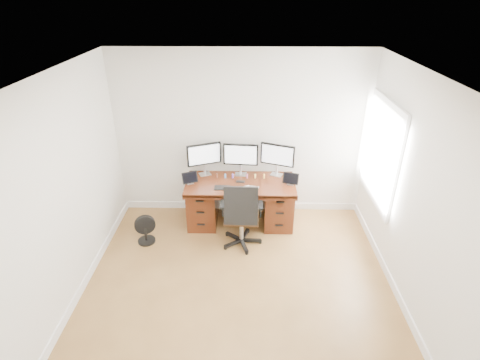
{
  "coord_description": "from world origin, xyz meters",
  "views": [
    {
      "loc": [
        0.09,
        -3.33,
        3.49
      ],
      "look_at": [
        0.0,
        1.5,
        0.95
      ],
      "focal_mm": 28.0,
      "sensor_mm": 36.0,
      "label": 1
    }
  ],
  "objects_px": {
    "desk": "(240,201)",
    "keyboard": "(242,189)",
    "monitor_center": "(241,156)",
    "floor_fan": "(145,230)",
    "office_chair": "(241,225)"
  },
  "relations": [
    {
      "from": "monitor_center",
      "to": "keyboard",
      "type": "height_order",
      "value": "monitor_center"
    },
    {
      "from": "desk",
      "to": "keyboard",
      "type": "distance_m",
      "value": 0.44
    },
    {
      "from": "monitor_center",
      "to": "desk",
      "type": "bearing_deg",
      "value": -85.06
    },
    {
      "from": "desk",
      "to": "keyboard",
      "type": "xyz_separation_m",
      "value": [
        0.02,
        -0.26,
        0.36
      ]
    },
    {
      "from": "desk",
      "to": "monitor_center",
      "type": "bearing_deg",
      "value": 90.03
    },
    {
      "from": "floor_fan",
      "to": "keyboard",
      "type": "bearing_deg",
      "value": -6.06
    },
    {
      "from": "floor_fan",
      "to": "keyboard",
      "type": "distance_m",
      "value": 1.57
    },
    {
      "from": "monitor_center",
      "to": "keyboard",
      "type": "distance_m",
      "value": 0.6
    },
    {
      "from": "desk",
      "to": "keyboard",
      "type": "bearing_deg",
      "value": -84.66
    },
    {
      "from": "keyboard",
      "to": "desk",
      "type": "bearing_deg",
      "value": 72.18
    },
    {
      "from": "office_chair",
      "to": "floor_fan",
      "type": "xyz_separation_m",
      "value": [
        -1.45,
        0.05,
        -0.13
      ]
    },
    {
      "from": "office_chair",
      "to": "monitor_center",
      "type": "height_order",
      "value": "monitor_center"
    },
    {
      "from": "office_chair",
      "to": "floor_fan",
      "type": "height_order",
      "value": "office_chair"
    },
    {
      "from": "desk",
      "to": "floor_fan",
      "type": "xyz_separation_m",
      "value": [
        -1.42,
        -0.57,
        -0.18
      ]
    },
    {
      "from": "desk",
      "to": "floor_fan",
      "type": "distance_m",
      "value": 1.54
    }
  ]
}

